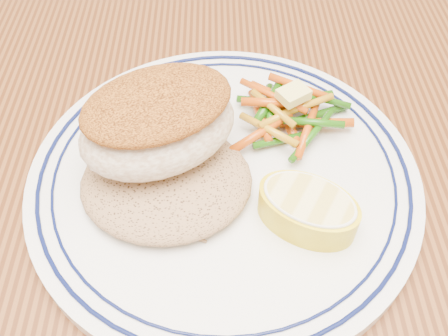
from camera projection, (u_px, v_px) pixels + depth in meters
dining_table at (240, 242)px, 0.47m from camera, size 1.50×0.90×0.75m
plate at (224, 177)px, 0.38m from camera, size 0.30×0.30×0.02m
rice_pilaf at (166, 178)px, 0.36m from camera, size 0.13×0.11×0.02m
fish_fillet at (158, 122)px, 0.35m from camera, size 0.14×0.12×0.06m
vegetable_pile at (288, 112)px, 0.40m from camera, size 0.10×0.09×0.03m
butter_pat at (293, 94)px, 0.39m from camera, size 0.03×0.03×0.01m
lemon_wedge at (308, 208)px, 0.34m from camera, size 0.09×0.09×0.03m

